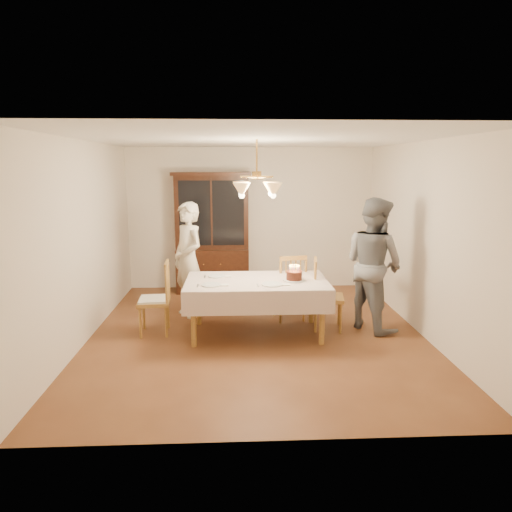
{
  "coord_description": "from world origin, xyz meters",
  "views": [
    {
      "loc": [
        -0.29,
        -5.94,
        2.27
      ],
      "look_at": [
        0.0,
        0.2,
        1.05
      ],
      "focal_mm": 32.0,
      "sensor_mm": 36.0,
      "label": 1
    }
  ],
  "objects_px": {
    "birthday_cake": "(294,276)",
    "dining_table": "(257,286)",
    "chair_far_side": "(289,290)",
    "elderly_woman": "(188,260)",
    "china_hutch": "(212,235)"
  },
  "relations": [
    {
      "from": "elderly_woman",
      "to": "china_hutch",
      "type": "bearing_deg",
      "value": 132.78
    },
    {
      "from": "birthday_cake",
      "to": "dining_table",
      "type": "bearing_deg",
      "value": 174.97
    },
    {
      "from": "china_hutch",
      "to": "birthday_cake",
      "type": "relative_size",
      "value": 7.2
    },
    {
      "from": "chair_far_side",
      "to": "elderly_woman",
      "type": "xyz_separation_m",
      "value": [
        -1.51,
        0.26,
        0.43
      ]
    },
    {
      "from": "dining_table",
      "to": "chair_far_side",
      "type": "distance_m",
      "value": 0.82
    },
    {
      "from": "china_hutch",
      "to": "elderly_woman",
      "type": "height_order",
      "value": "china_hutch"
    },
    {
      "from": "chair_far_side",
      "to": "elderly_woman",
      "type": "relative_size",
      "value": 0.57
    },
    {
      "from": "elderly_woman",
      "to": "chair_far_side",
      "type": "bearing_deg",
      "value": 45.22
    },
    {
      "from": "dining_table",
      "to": "birthday_cake",
      "type": "distance_m",
      "value": 0.52
    },
    {
      "from": "china_hutch",
      "to": "elderly_woman",
      "type": "bearing_deg",
      "value": -102.14
    },
    {
      "from": "china_hutch",
      "to": "dining_table",
      "type": "bearing_deg",
      "value": -72.89
    },
    {
      "from": "dining_table",
      "to": "birthday_cake",
      "type": "xyz_separation_m",
      "value": [
        0.5,
        -0.04,
        0.14
      ]
    },
    {
      "from": "china_hutch",
      "to": "birthday_cake",
      "type": "height_order",
      "value": "china_hutch"
    },
    {
      "from": "china_hutch",
      "to": "chair_far_side",
      "type": "distance_m",
      "value": 2.14
    },
    {
      "from": "china_hutch",
      "to": "chair_far_side",
      "type": "relative_size",
      "value": 2.16
    }
  ]
}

